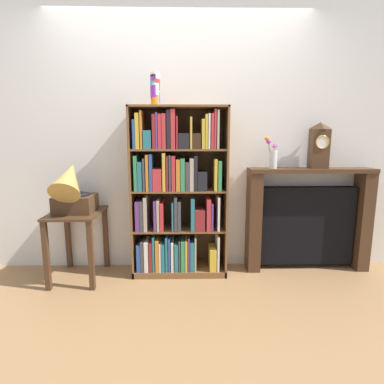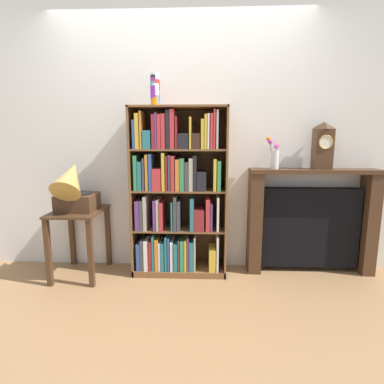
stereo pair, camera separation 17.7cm
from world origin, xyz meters
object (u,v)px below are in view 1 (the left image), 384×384
(cup_stack, at_px, (155,90))
(gramophone, at_px, (72,189))
(side_table_left, at_px, (77,229))
(flower_vase, at_px, (272,155))
(fireplace_mantel, at_px, (307,220))
(bookshelf, at_px, (176,197))
(mantel_clock, at_px, (319,145))

(cup_stack, relative_size, gramophone, 0.52)
(side_table_left, distance_m, flower_vase, 1.97)
(side_table_left, height_order, fireplace_mantel, fireplace_mantel)
(gramophone, relative_size, flower_vase, 1.75)
(bookshelf, bearing_deg, fireplace_mantel, 3.72)
(side_table_left, distance_m, fireplace_mantel, 2.24)
(bookshelf, xyz_separation_m, fireplace_mantel, (1.31, 0.09, -0.26))
(bookshelf, bearing_deg, mantel_clock, 2.63)
(cup_stack, height_order, mantel_clock, cup_stack)
(fireplace_mantel, distance_m, mantel_clock, 0.74)
(bookshelf, distance_m, cup_stack, 0.99)
(bookshelf, distance_m, gramophone, 0.94)
(bookshelf, bearing_deg, side_table_left, -174.03)
(gramophone, height_order, mantel_clock, mantel_clock)
(bookshelf, xyz_separation_m, flower_vase, (0.93, 0.07, 0.39))
(mantel_clock, height_order, flower_vase, mantel_clock)
(fireplace_mantel, relative_size, mantel_clock, 2.78)
(mantel_clock, bearing_deg, flower_vase, 179.20)
(gramophone, height_order, fireplace_mantel, gramophone)
(side_table_left, bearing_deg, gramophone, -90.00)
(bookshelf, bearing_deg, flower_vase, 4.27)
(cup_stack, xyz_separation_m, flower_vase, (1.10, 0.11, -0.58))
(bookshelf, distance_m, fireplace_mantel, 1.34)
(gramophone, distance_m, flower_vase, 1.89)
(bookshelf, relative_size, fireplace_mantel, 1.32)
(gramophone, bearing_deg, mantel_clock, 5.71)
(fireplace_mantel, bearing_deg, side_table_left, -175.35)
(gramophone, relative_size, mantel_clock, 1.22)
(side_table_left, height_order, gramophone, gramophone)
(mantel_clock, relative_size, flower_vase, 1.43)
(cup_stack, distance_m, gramophone, 1.16)
(side_table_left, relative_size, flower_vase, 2.11)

